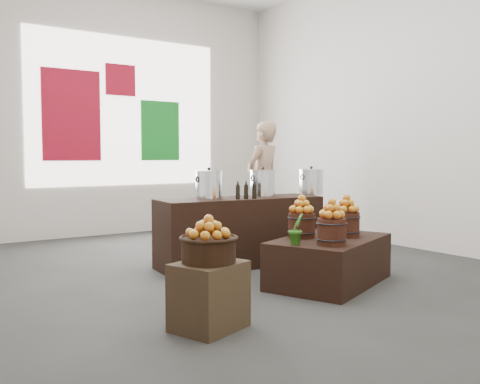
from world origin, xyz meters
TOP-DOWN VIEW (x-y plane):
  - ground at (0.00, 0.00)m, footprint 7.00×7.00m
  - back_wall at (0.00, 3.50)m, footprint 6.00×0.04m
  - back_opening at (0.30, 3.48)m, footprint 3.20×0.02m
  - deco_red_left at (-0.60, 3.47)m, footprint 0.90×0.04m
  - deco_green_right at (0.90, 3.47)m, footprint 0.70×0.04m
  - deco_red_upper at (0.20, 3.47)m, footprint 0.50×0.04m
  - crate at (-1.14, -1.50)m, footprint 0.60×0.55m
  - wicker_basket at (-1.14, -1.50)m, footprint 0.40×0.40m
  - apples_in_basket at (-1.14, -1.50)m, footprint 0.31×0.31m
  - display_table at (0.58, -0.98)m, footprint 1.54×1.26m
  - apple_bucket_front_left at (0.30, -1.29)m, footprint 0.27×0.27m
  - apples_in_bucket_front_left at (0.30, -1.29)m, footprint 0.20×0.20m
  - apple_bucket_front_right at (0.78, -1.01)m, footprint 0.27×0.27m
  - apples_in_bucket_front_right at (0.78, -1.01)m, footprint 0.20×0.20m
  - apple_bucket_rear at (0.37, -0.80)m, footprint 0.27×0.27m
  - apples_in_bucket_rear at (0.37, -0.80)m, footprint 0.20×0.20m
  - herb_garnish_right at (0.92, -0.62)m, footprint 0.29×0.26m
  - herb_garnish_left at (0.06, -1.08)m, footprint 0.19×0.18m
  - counter at (0.36, 0.28)m, footprint 1.99×0.82m
  - stock_pot_left at (-0.04, 0.32)m, footprint 0.30×0.30m
  - stock_pot_center at (0.66, 0.24)m, footprint 0.30×0.30m
  - stock_pot_right at (1.36, 0.17)m, footprint 0.30×0.30m
  - oil_cruets at (0.34, 0.08)m, footprint 0.22×0.07m
  - shopper at (1.72, 1.65)m, footprint 0.75×0.60m

SIDE VIEW (x-z plane):
  - ground at x=0.00m, z-range 0.00..0.00m
  - display_table at x=0.58m, z-range 0.00..0.46m
  - crate at x=-1.14m, z-range 0.00..0.50m
  - counter at x=0.36m, z-range 0.00..0.79m
  - apple_bucket_front_left at x=0.30m, z-range 0.46..0.71m
  - apple_bucket_front_right at x=0.78m, z-range 0.46..0.71m
  - apple_bucket_rear at x=0.37m, z-range 0.46..0.71m
  - wicker_basket at x=-1.14m, z-range 0.50..0.68m
  - herb_garnish_right at x=0.92m, z-range 0.46..0.73m
  - herb_garnish_left at x=0.06m, z-range 0.46..0.75m
  - apples_in_basket at x=-1.14m, z-range 0.68..0.85m
  - apples_in_bucket_front_left at x=0.30m, z-range 0.71..0.89m
  - apples_in_bucket_front_right at x=0.78m, z-range 0.71..0.89m
  - apples_in_bucket_rear at x=0.37m, z-range 0.71..0.89m
  - shopper at x=1.72m, z-range 0.00..1.80m
  - oil_cruets at x=0.34m, z-range 0.79..1.01m
  - stock_pot_left at x=-0.04m, z-range 0.79..1.09m
  - stock_pot_center at x=0.66m, z-range 0.79..1.09m
  - stock_pot_right at x=1.36m, z-range 0.79..1.09m
  - deco_green_right at x=0.90m, z-range 1.20..2.20m
  - deco_red_left at x=-0.60m, z-range 1.20..2.60m
  - back_wall at x=0.00m, z-range 0.00..4.00m
  - back_opening at x=0.30m, z-range 0.80..3.20m
  - deco_red_upper at x=0.20m, z-range 2.25..2.75m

